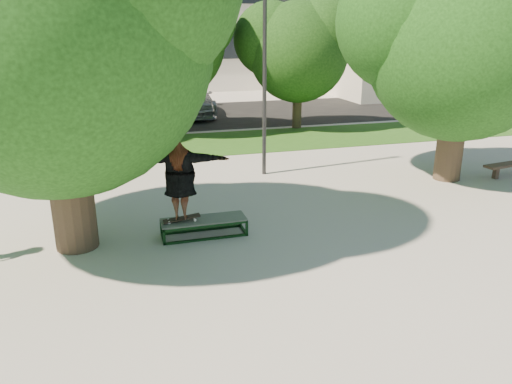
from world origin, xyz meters
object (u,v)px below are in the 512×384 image
object	(u,v)px
tree_left	(45,17)
car_dark	(151,106)
grind_box	(204,227)
tree_right	(459,33)
car_silver_a	(107,106)
car_silver_b	(188,98)
car_grey	(147,102)
lamppost	(265,68)

from	to	relation	value
tree_left	car_dark	xyz separation A→B (m)	(2.83, 14.34, -3.77)
tree_left	grind_box	xyz separation A→B (m)	(2.67, -0.24, -4.23)
tree_right	grind_box	xyz separation A→B (m)	(-7.54, -2.23, -3.90)
grind_box	car_silver_a	bearing A→B (deg)	97.06
tree_left	car_silver_b	bearing A→B (deg)	72.72
tree_left	grind_box	distance (m)	5.01
car_dark	car_grey	xyz separation A→B (m)	(-0.13, 0.80, 0.07)
car_dark	car_silver_b	distance (m)	2.24
tree_right	car_silver_b	xyz separation A→B (m)	(-5.42, 13.42, -3.27)
car_dark	car_grey	world-z (taller)	car_grey
car_grey	car_silver_b	bearing A→B (deg)	16.02
lamppost	car_silver_b	size ratio (longest dim) A/B	1.08
tree_left	car_grey	world-z (taller)	tree_left
lamppost	grind_box	bearing A→B (deg)	-122.26
grind_box	car_silver_a	world-z (taller)	car_silver_a
tree_left	car_silver_a	bearing A→B (deg)	86.97
car_grey	car_dark	bearing A→B (deg)	-72.21
tree_left	car_dark	distance (m)	15.09
grind_box	lamppost	bearing A→B (deg)	57.74
car_silver_b	car_grey	bearing A→B (deg)	-169.32
tree_left	car_silver_b	size ratio (longest dim) A/B	1.26
car_dark	car_silver_b	size ratio (longest dim) A/B	0.70
tree_left	lamppost	bearing A→B (deg)	36.42
car_silver_a	car_dark	world-z (taller)	car_silver_a
car_grey	car_silver_a	bearing A→B (deg)	-165.70
tree_right	car_silver_b	size ratio (longest dim) A/B	1.15
car_silver_a	car_dark	size ratio (longest dim) A/B	0.97
tree_right	grind_box	world-z (taller)	tree_right
tree_left	car_grey	size ratio (longest dim) A/B	1.36
tree_left	car_silver_b	world-z (taller)	tree_left
car_silver_a	car_dark	distance (m)	2.12
grind_box	car_grey	xyz separation A→B (m)	(0.02, 15.38, 0.54)
tree_left	lamppost	world-z (taller)	tree_left
tree_right	car_silver_a	size ratio (longest dim) A/B	1.68
lamppost	car_dark	size ratio (longest dim) A/B	1.54
tree_right	car_silver_b	bearing A→B (deg)	111.99
tree_right	tree_left	bearing A→B (deg)	-168.97
tree_left	tree_right	xyz separation A→B (m)	(10.21, 1.99, -0.33)
lamppost	car_grey	distance (m)	11.78
lamppost	tree_right	bearing A→B (deg)	-21.28
lamppost	car_grey	bearing A→B (deg)	103.01
car_silver_b	tree_right	bearing A→B (deg)	-64.64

